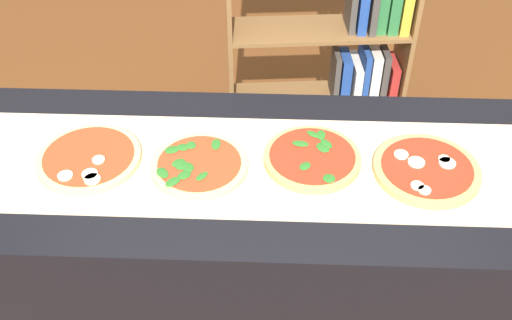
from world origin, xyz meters
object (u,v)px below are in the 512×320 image
at_px(pizza_spinach_2, 312,158).
at_px(bookshelf, 346,31).
at_px(pizza_mozzarella_3, 426,169).
at_px(pizza_mozzarella_0, 89,158).
at_px(pizza_spinach_1, 199,165).

xyz_separation_m(pizza_spinach_2, bookshelf, (0.20, 1.11, -0.22)).
bearing_deg(pizza_mozzarella_3, pizza_mozzarella_0, 179.13).
bearing_deg(bookshelf, pizza_mozzarella_3, -83.99).
distance_m(pizza_mozzarella_0, pizza_spinach_2, 0.64).
height_order(pizza_spinach_1, pizza_spinach_2, pizza_spinach_2).
distance_m(pizza_spinach_1, bookshelf, 1.28).
distance_m(pizza_mozzarella_3, bookshelf, 1.17).
bearing_deg(pizza_mozzarella_3, pizza_spinach_2, 173.68).
xyz_separation_m(pizza_spinach_2, pizza_mozzarella_3, (0.32, -0.04, -0.00)).
bearing_deg(pizza_spinach_2, pizza_spinach_1, -173.40).
bearing_deg(pizza_spinach_1, pizza_mozzarella_0, 177.04).
height_order(pizza_mozzarella_3, bookshelf, bookshelf).
relative_size(pizza_spinach_2, bookshelf, 0.19).
bearing_deg(pizza_mozzarella_0, pizza_mozzarella_3, -0.87).
xyz_separation_m(pizza_mozzarella_0, bookshelf, (0.84, 1.13, -0.22)).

